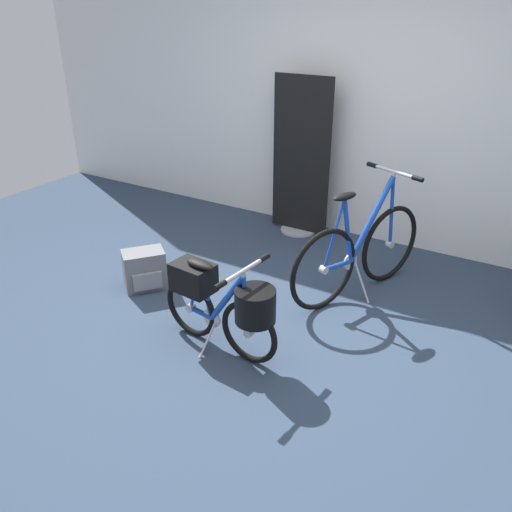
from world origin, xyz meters
The scene contains 6 objects.
ground_plane centered at (0.00, 0.00, 0.00)m, with size 8.04×8.04×0.00m, color #2D3D51.
back_wall centered at (0.00, 2.21, 1.50)m, with size 8.04×0.10×3.01m, color white.
floor_banner_stand centered at (-0.55, 1.94, 0.68)m, with size 0.60×0.36×1.53m.
folding_bike_foreground centered at (-0.06, -0.12, 0.37)m, with size 0.95×0.53×0.68m.
display_bike_left centered at (0.42, 1.06, 0.37)m, with size 0.65×1.33×0.98m.
handbag_on_floor centered at (-1.10, 0.25, 0.16)m, with size 0.38×0.40×0.32m.
Camera 1 is at (1.64, -2.52, 2.17)m, focal length 36.83 mm.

